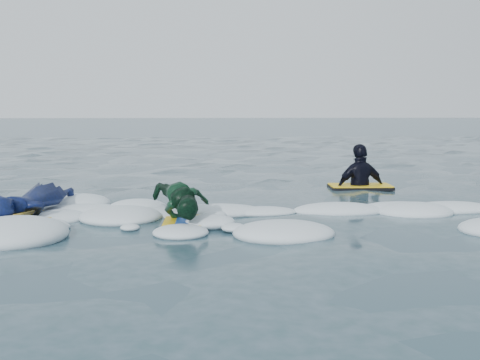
{
  "coord_description": "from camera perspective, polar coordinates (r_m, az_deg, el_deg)",
  "views": [
    {
      "loc": [
        0.87,
        -6.69,
        1.53
      ],
      "look_at": [
        1.26,
        1.6,
        0.48
      ],
      "focal_mm": 45.0,
      "sensor_mm": 36.0,
      "label": 1
    }
  ],
  "objects": [
    {
      "name": "ground",
      "position": [
        6.92,
        -9.92,
        -5.68
      ],
      "size": [
        120.0,
        120.0,
        0.0
      ],
      "primitive_type": "plane",
      "color": "#1A3040",
      "rests_on": "ground"
    },
    {
      "name": "foam_band",
      "position": [
        7.92,
        -8.99,
        -4.01
      ],
      "size": [
        12.0,
        3.1,
        0.3
      ],
      "primitive_type": null,
      "color": "white",
      "rests_on": "ground"
    },
    {
      "name": "prone_woman_unit",
      "position": [
        8.37,
        -19.13,
        -2.12
      ],
      "size": [
        0.97,
        1.8,
        0.45
      ],
      "rotation": [
        0.0,
        0.0,
        1.25
      ],
      "color": "black",
      "rests_on": "ground"
    },
    {
      "name": "prone_child_unit",
      "position": [
        7.75,
        -5.42,
        -2.16
      ],
      "size": [
        0.91,
        1.45,
        0.53
      ],
      "rotation": [
        0.0,
        0.0,
        1.56
      ],
      "color": "black",
      "rests_on": "ground"
    },
    {
      "name": "waiting_rider_unit",
      "position": [
        11.05,
        11.32,
        -0.93
      ],
      "size": [
        1.12,
        0.63,
        1.67
      ],
      "rotation": [
        0.0,
        0.0,
        -0.01
      ],
      "color": "black",
      "rests_on": "ground"
    }
  ]
}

